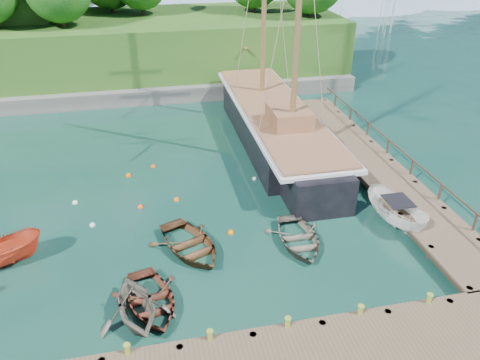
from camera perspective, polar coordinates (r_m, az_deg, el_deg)
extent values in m
plane|color=#113831|center=(22.59, -3.13, -9.97)|extent=(160.00, 160.00, 0.00)
cube|color=brown|center=(18.07, 7.20, -20.57)|extent=(20.00, 3.20, 0.12)
cube|color=black|center=(18.20, 7.17, -20.89)|extent=(20.00, 3.20, 0.20)
cube|color=brown|center=(31.25, 15.87, 2.05)|extent=(3.20, 24.00, 0.12)
cube|color=black|center=(31.32, 15.83, 1.79)|extent=(3.20, 24.00, 0.20)
cylinder|color=black|center=(22.89, 25.91, -12.77)|extent=(0.28, 0.28, 1.10)
cylinder|color=black|center=(40.75, 6.82, 8.71)|extent=(0.28, 0.28, 1.10)
cylinder|color=black|center=(41.64, 10.26, 8.90)|extent=(0.28, 0.28, 1.10)
cylinder|color=olive|center=(18.87, -3.58, -20.03)|extent=(0.26, 0.26, 0.45)
cylinder|color=olive|center=(19.34, 5.71, -18.54)|extent=(0.26, 0.26, 0.45)
cylinder|color=olive|center=(20.25, 14.19, -16.75)|extent=(0.26, 0.26, 0.45)
cylinder|color=olive|center=(21.55, 21.66, -14.85)|extent=(0.26, 0.26, 0.45)
imported|color=brown|center=(20.77, -10.73, -14.83)|extent=(3.64, 4.50, 0.83)
imported|color=#655F52|center=(20.32, -12.39, -16.28)|extent=(3.79, 4.17, 1.90)
imported|color=#55351D|center=(23.38, -6.06, -8.54)|extent=(4.58, 5.28, 0.92)
imported|color=#625C4F|center=(23.87, 7.10, -7.71)|extent=(2.95, 4.10, 0.84)
imported|color=#C73E20|center=(25.03, -27.21, -9.31)|extent=(4.39, 2.55, 1.60)
imported|color=white|center=(26.46, 18.26, -5.04)|extent=(2.34, 4.56, 1.68)
cube|color=black|center=(34.14, 4.23, 5.94)|extent=(4.98, 14.99, 3.11)
cube|color=black|center=(42.85, 0.74, 10.97)|extent=(2.71, 4.72, 2.80)
cube|color=black|center=(26.92, 9.08, -1.22)|extent=(3.43, 3.87, 2.95)
cube|color=silver|center=(33.57, 4.32, 8.31)|extent=(5.07, 19.69, 0.25)
cube|color=brown|center=(33.48, 4.34, 8.71)|extent=(4.63, 19.26, 0.12)
cube|color=brown|center=(30.41, 6.01, 7.65)|extent=(2.45, 3.02, 1.20)
cylinder|color=brown|center=(45.40, -0.25, 15.92)|extent=(0.30, 6.90, 1.69)
cylinder|color=brown|center=(27.99, 7.21, 20.57)|extent=(0.36, 0.36, 15.19)
sphere|color=silver|center=(26.17, -17.54, -5.33)|extent=(0.32, 0.32, 0.32)
sphere|color=#D15215|center=(27.03, -12.05, -3.30)|extent=(0.36, 0.36, 0.36)
sphere|color=orange|center=(27.35, -7.74, -2.46)|extent=(0.36, 0.36, 0.36)
sphere|color=silver|center=(29.27, 1.78, 0.11)|extent=(0.28, 0.28, 0.28)
sphere|color=#FB6105|center=(30.42, -13.44, 0.46)|extent=(0.36, 0.36, 0.36)
sphere|color=#E55316|center=(31.20, -10.52, 1.57)|extent=(0.33, 0.33, 0.33)
sphere|color=silver|center=(28.44, -19.46, -2.69)|extent=(0.33, 0.33, 0.33)
sphere|color=#DB6300|center=(24.42, -1.14, -6.49)|extent=(0.36, 0.36, 0.36)
cube|color=#474744|center=(43.86, -19.07, 9.58)|extent=(50.00, 4.00, 1.40)
cube|color=#275216|center=(48.94, -18.97, 14.52)|extent=(50.00, 14.00, 6.00)
cylinder|color=#382616|center=(47.53, 8.65, 19.89)|extent=(0.36, 0.36, 1.40)
cylinder|color=#382616|center=(49.11, -11.76, 19.93)|extent=(0.36, 0.36, 1.40)
cylinder|color=#382616|center=(48.70, -22.31, 18.38)|extent=(0.36, 0.36, 1.40)
cylinder|color=#382616|center=(51.26, -15.36, 19.91)|extent=(0.36, 0.36, 1.40)
cylinder|color=#382616|center=(48.52, 8.43, 20.09)|extent=(0.36, 0.36, 1.40)
cylinder|color=#382616|center=(44.90, -20.78, 17.87)|extent=(0.36, 0.36, 1.40)
cylinder|color=#382616|center=(49.71, 1.72, 20.59)|extent=(0.36, 0.36, 1.40)
cylinder|color=#382616|center=(56.08, -21.12, 19.81)|extent=(0.36, 0.36, 1.40)
cylinder|color=#382616|center=(49.80, -24.24, 18.22)|extent=(0.36, 0.36, 1.40)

